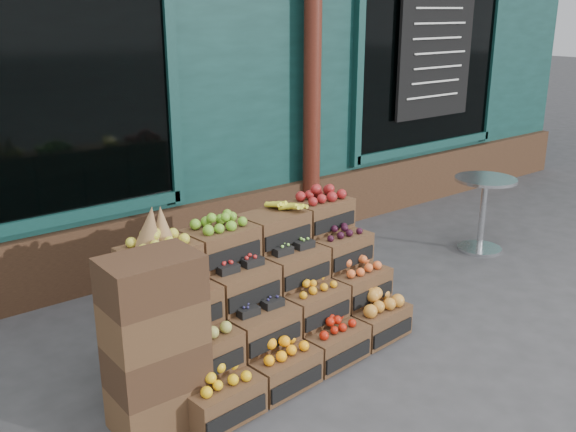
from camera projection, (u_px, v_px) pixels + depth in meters
ground at (367, 341)px, 4.79m from camera, size 60.00×60.00×0.00m
shop_facade at (76, 7)px, 7.85m from camera, size 12.00×6.24×4.80m
crate_display at (267, 303)px, 4.55m from camera, size 2.02×1.10×1.22m
spare_crates at (155, 344)px, 3.68m from camera, size 0.54×0.38×1.07m
bistro_table at (483, 206)px, 6.47m from camera, size 0.61×0.61×0.77m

